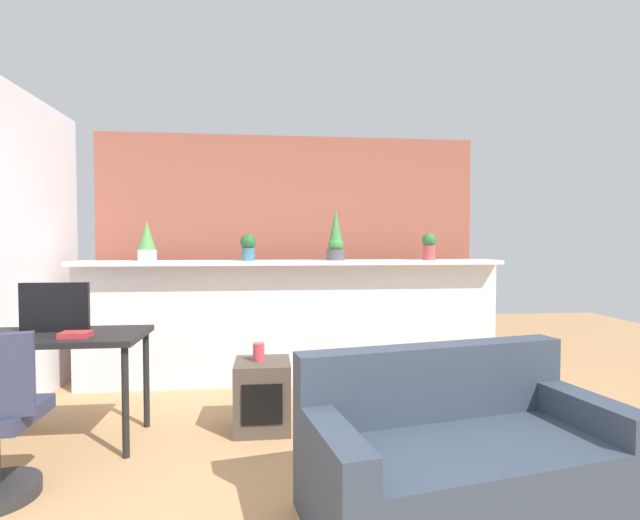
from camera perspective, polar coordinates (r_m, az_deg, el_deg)
ground_plane at (r=2.81m, az=-1.07°, el=-26.77°), size 12.00×12.00×0.00m
divider_wall at (r=4.53m, az=-3.33°, el=-7.85°), size 4.01×0.16×1.15m
plant_shelf at (r=4.42m, az=-3.32°, el=-0.31°), size 4.01×0.40×0.04m
brick_wall_behind at (r=5.06m, az=-3.68°, el=0.86°), size 4.01×0.10×2.50m
potted_plant_0 at (r=4.59m, az=-20.41°, el=2.12°), size 0.17×0.17×0.36m
potted_plant_1 at (r=4.40m, az=-8.78°, el=1.67°), size 0.15×0.15×0.25m
potted_plant_2 at (r=4.46m, az=1.93°, el=2.61°), size 0.17×0.17×0.50m
potted_plant_3 at (r=4.64m, az=13.17°, el=1.74°), size 0.14×0.14×0.26m
desk at (r=3.63m, az=-29.31°, el=-9.20°), size 1.10×0.60×0.75m
tv_monitor at (r=3.68m, az=-29.69°, el=-5.04°), size 0.45×0.04×0.34m
side_cube_shelf at (r=3.55m, az=-7.04°, el=-16.10°), size 0.40×0.41×0.50m
vase_on_shelf at (r=3.48m, az=-7.51°, el=-11.09°), size 0.08×0.08×0.13m
book_on_desk at (r=3.43m, az=-27.72°, el=-8.07°), size 0.18×0.13×0.04m
couch at (r=2.63m, az=16.78°, el=-22.17°), size 1.67×1.04×0.80m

